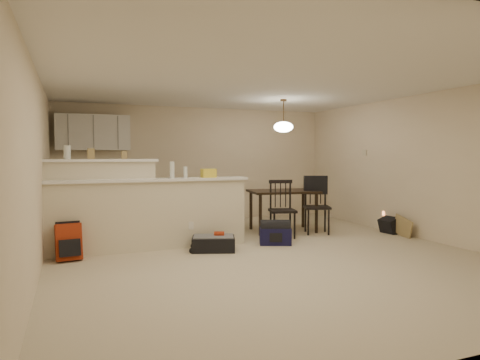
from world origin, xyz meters
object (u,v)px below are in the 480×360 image
red_backpack (69,242)px  pendant_lamp (283,126)px  dining_table (283,195)px  navy_duffel (275,236)px  dining_chair_far (317,206)px  black_daypack (390,226)px  dining_chair_near (282,209)px  suitcase (213,244)px

red_backpack → pendant_lamp: bearing=7.7°
dining_table → navy_duffel: 1.36m
dining_chair_far → black_daypack: bearing=1.3°
dining_chair_near → black_daypack: size_ratio=3.12×
black_daypack → navy_duffel: bearing=86.8°
suitcase → red_backpack: red_backpack is taller
navy_duffel → dining_chair_near: bearing=74.0°
dining_chair_near → dining_chair_far: bearing=22.5°
dining_chair_near → black_daypack: bearing=4.4°
pendant_lamp → dining_chair_far: pendant_lamp is taller
dining_table → black_daypack: (1.73, -0.94, -0.55)m
dining_chair_near → suitcase: size_ratio=1.58×
pendant_lamp → navy_duffel: pendant_lamp is taller
dining_chair_far → black_daypack: 1.41m
dining_table → dining_chair_near: dining_chair_near is taller
dining_chair_near → navy_duffel: size_ratio=2.00×
dining_table → black_daypack: size_ratio=4.20×
dining_table → pendant_lamp: 1.30m
suitcase → pendant_lamp: bearing=51.3°
pendant_lamp → suitcase: size_ratio=0.97×
suitcase → navy_duffel: 1.08m
pendant_lamp → suitcase: (-1.76, -1.12, -1.88)m
pendant_lamp → red_backpack: pendant_lamp is taller
dining_table → navy_duffel: (-0.68, -1.05, -0.55)m
dining_table → pendant_lamp: bearing=-145.1°
dining_chair_near → suitcase: dining_chair_near is taller
dining_chair_near → dining_chair_far: dining_chair_far is taller
pendant_lamp → dining_chair_near: 1.62m
pendant_lamp → navy_duffel: size_ratio=1.23×
black_daypack → dining_table: bearing=55.7°
dining_table → suitcase: 2.17m
pendant_lamp → black_daypack: pendant_lamp is taller
red_backpack → navy_duffel: red_backpack is taller
dining_table → navy_duffel: dining_table is taller
dining_table → black_daypack: bearing=-20.2°
dining_table → navy_duffel: size_ratio=2.70×
pendant_lamp → black_daypack: (1.73, -0.94, -1.85)m
suitcase → dining_table: bearing=51.3°
suitcase → black_daypack: 3.49m
suitcase → navy_duffel: size_ratio=1.27×
pendant_lamp → dining_chair_far: size_ratio=0.59×
red_backpack → suitcase: bearing=-11.4°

